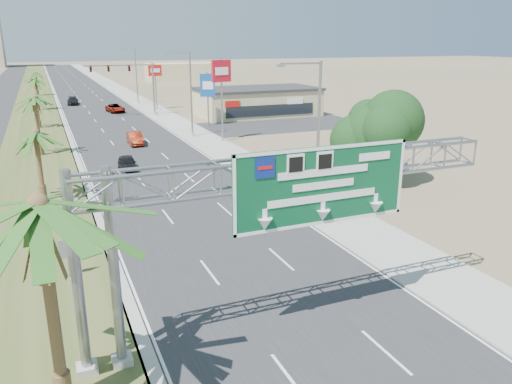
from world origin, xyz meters
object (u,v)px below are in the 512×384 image
object	(u,v)px
palm_near	(38,206)
pole_sign_red_near	(221,76)
car_mid_lane	(135,138)
car_right_lane	(115,108)
sign_gantry	(280,186)
pole_sign_blue	(208,87)
pole_sign_red_far	(155,74)
car_left_lane	(127,164)
car_far	(73,101)
store_building	(257,102)
signal_mast	(140,84)

from	to	relation	value
palm_near	pole_sign_red_near	size ratio (longest dim) A/B	0.89
car_mid_lane	car_right_lane	xyz separation A→B (m)	(1.68, 27.84, -0.03)
sign_gantry	pole_sign_red_near	distance (m)	39.68
pole_sign_blue	pole_sign_red_far	distance (m)	19.92
palm_near	pole_sign_red_far	xyz separation A→B (m)	(18.20, 70.79, -0.98)
car_left_lane	car_far	bearing A→B (deg)	96.54
car_left_lane	pole_sign_red_far	world-z (taller)	pole_sign_red_far
palm_near	pole_sign_red_near	world-z (taller)	pole_sign_red_near
car_right_lane	pole_sign_blue	distance (m)	21.79
sign_gantry	car_right_lane	world-z (taller)	sign_gantry
car_mid_lane	pole_sign_blue	distance (m)	15.23
sign_gantry	pole_sign_red_near	bearing A→B (deg)	73.87
palm_near	car_far	distance (m)	83.82
car_far	car_left_lane	bearing A→B (deg)	-84.53
car_left_lane	pole_sign_blue	size ratio (longest dim) A/B	0.55
car_far	pole_sign_blue	size ratio (longest dim) A/B	0.64
car_right_lane	pole_sign_red_near	bearing A→B (deg)	-82.78
pole_sign_red_near	pole_sign_red_far	bearing A→B (deg)	91.78
car_mid_lane	sign_gantry	bearing A→B (deg)	-90.37
store_building	car_left_lane	world-z (taller)	store_building
sign_gantry	store_building	bearing A→B (deg)	67.64
pole_sign_red_near	pole_sign_red_far	size ratio (longest dim) A/B	1.24
store_building	car_far	distance (m)	36.15
car_far	palm_near	bearing A→B (deg)	-89.67
store_building	car_mid_lane	bearing A→B (deg)	-143.84
sign_gantry	signal_mast	distance (m)	62.37
pole_sign_red_near	car_mid_lane	bearing A→B (deg)	167.53
car_right_lane	pole_sign_red_far	distance (m)	8.80
pole_sign_blue	pole_sign_red_far	world-z (taller)	pole_sign_red_far
sign_gantry	car_mid_lane	world-z (taller)	sign_gantry
store_building	car_mid_lane	xyz separation A→B (m)	(-21.68, -15.84, -1.31)
store_building	pole_sign_red_near	xyz separation A→B (m)	(-12.05, -17.97, 5.39)
store_building	pole_sign_blue	bearing A→B (deg)	-145.85
pole_sign_red_far	car_left_lane	bearing A→B (deg)	-105.84
car_far	pole_sign_red_far	distance (m)	18.65
palm_near	car_mid_lane	bearing A→B (deg)	77.27
pole_sign_red_far	car_far	bearing A→B (deg)	135.19
signal_mast	car_far	distance (m)	21.76
car_left_lane	car_mid_lane	xyz separation A→B (m)	(2.75, 11.68, 0.03)
store_building	car_left_lane	size ratio (longest dim) A/B	4.59
sign_gantry	car_right_lane	size ratio (longest dim) A/B	3.48
pole_sign_red_far	pole_sign_blue	bearing A→B (deg)	-81.92
palm_near	car_far	world-z (taller)	palm_near
signal_mast	pole_sign_red_near	xyz separation A→B (m)	(4.78, -23.95, 2.54)
sign_gantry	pole_sign_blue	size ratio (longest dim) A/B	2.33
sign_gantry	car_left_lane	world-z (taller)	sign_gantry
car_left_lane	car_far	xyz separation A→B (m)	(-1.26, 52.92, 0.00)
car_far	pole_sign_red_near	xyz separation A→B (m)	(13.65, -43.37, 6.72)
pole_sign_blue	palm_near	bearing A→B (deg)	-112.35
store_building	pole_sign_red_far	xyz separation A→B (m)	(-13.00, 12.79, 3.95)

